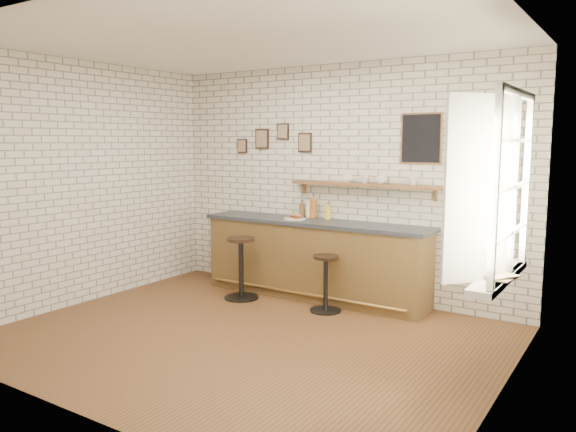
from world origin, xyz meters
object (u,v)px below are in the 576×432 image
at_px(ciabatta_sandwich, 296,216).
at_px(bar_stool_left, 241,266).
at_px(shelf_cup_a, 347,179).
at_px(bitters_bottle_white, 308,210).
at_px(bar_counter, 314,259).
at_px(bar_stool_right, 326,281).
at_px(bitters_bottle_brown, 302,210).
at_px(bitters_bottle_amber, 313,208).
at_px(shelf_cup_d, 413,181).
at_px(shelf_cup_c, 381,180).
at_px(book_lower, 491,277).
at_px(condiment_bottle_yellow, 328,212).
at_px(book_upper, 492,273).
at_px(sandwich_plate, 295,219).
at_px(shelf_cup_b, 365,180).

bearing_deg(ciabatta_sandwich, bar_stool_left, -134.67).
bearing_deg(shelf_cup_a, bitters_bottle_white, 158.47).
distance_m(bar_counter, shelf_cup_a, 1.12).
bearing_deg(bar_stool_right, bar_stool_left, -174.92).
distance_m(bitters_bottle_brown, bitters_bottle_amber, 0.18).
bearing_deg(shelf_cup_d, shelf_cup_c, -178.21).
height_order(shelf_cup_a, book_lower, shelf_cup_a).
height_order(condiment_bottle_yellow, shelf_cup_d, shelf_cup_d).
distance_m(bar_counter, shelf_cup_c, 1.34).
bearing_deg(bar_counter, shelf_cup_c, 13.82).
xyz_separation_m(condiment_bottle_yellow, shelf_cup_c, (0.73, 0.01, 0.45)).
distance_m(condiment_bottle_yellow, shelf_cup_d, 1.23).
xyz_separation_m(bar_counter, bar_stool_right, (0.43, -0.46, -0.14)).
distance_m(bar_stool_left, book_upper, 3.51).
height_order(sandwich_plate, book_upper, sandwich_plate).
distance_m(shelf_cup_a, shelf_cup_b, 0.24).
bearing_deg(bar_counter, book_upper, -31.30).
distance_m(bitters_bottle_brown, shelf_cup_a, 0.80).
xyz_separation_m(bitters_bottle_white, shelf_cup_b, (0.81, 0.01, 0.43)).
height_order(bitters_bottle_amber, shelf_cup_d, shelf_cup_d).
bearing_deg(ciabatta_sandwich, shelf_cup_b, 16.58).
height_order(bar_counter, shelf_cup_a, shelf_cup_a).
distance_m(sandwich_plate, book_lower, 3.22).
bearing_deg(condiment_bottle_yellow, ciabatta_sandwich, -144.17).
relative_size(bar_stool_right, book_upper, 2.72).
xyz_separation_m(shelf_cup_a, shelf_cup_c, (0.46, 0.00, 0.00)).
bearing_deg(bitters_bottle_white, sandwich_plate, -103.22).
relative_size(shelf_cup_a, shelf_cup_b, 1.23).
bearing_deg(ciabatta_sandwich, bitters_bottle_brown, 101.70).
xyz_separation_m(bitters_bottle_brown, bitters_bottle_amber, (0.17, -0.00, 0.04)).
distance_m(condiment_bottle_yellow, bar_stool_left, 1.32).
relative_size(bitters_bottle_amber, shelf_cup_d, 2.95).
bearing_deg(bar_counter, shelf_cup_b, 18.38).
relative_size(bitters_bottle_white, shelf_cup_a, 2.17).
height_order(shelf_cup_c, book_lower, shelf_cup_c).
bearing_deg(bitters_bottle_white, bar_stool_left, -126.26).
bearing_deg(bitters_bottle_brown, condiment_bottle_yellow, 0.00).
xyz_separation_m(bar_stool_left, shelf_cup_c, (1.57, 0.77, 1.12)).
xyz_separation_m(sandwich_plate, bar_stool_right, (0.69, -0.41, -0.65)).
xyz_separation_m(bitters_bottle_brown, bar_stool_right, (0.73, -0.65, -0.74)).
height_order(sandwich_plate, shelf_cup_a, shelf_cup_a).
distance_m(shelf_cup_a, book_upper, 2.88).
xyz_separation_m(condiment_bottle_yellow, shelf_cup_a, (0.27, 0.01, 0.45)).
bearing_deg(shelf_cup_b, bitters_bottle_brown, 109.21).
xyz_separation_m(ciabatta_sandwich, condiment_bottle_yellow, (0.34, 0.24, 0.05)).
distance_m(shelf_cup_b, shelf_cup_c, 0.21).
relative_size(condiment_bottle_yellow, shelf_cup_d, 2.00).
bearing_deg(bar_stool_left, ciabatta_sandwich, 45.33).
distance_m(bitters_bottle_white, book_lower, 3.30).
relative_size(bar_stool_left, shelf_cup_b, 8.11).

